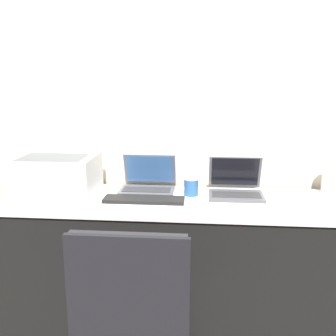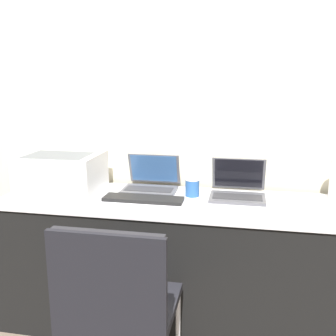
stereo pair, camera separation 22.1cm
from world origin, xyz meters
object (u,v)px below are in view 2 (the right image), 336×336
(chair, at_px, (117,299))
(laptop_left, at_px, (151,182))
(printer, at_px, (61,171))
(external_keyboard, at_px, (143,199))
(laptop_right, at_px, (238,189))
(coffee_cup, at_px, (192,187))

(chair, bearing_deg, laptop_left, 93.83)
(printer, relative_size, external_keyboard, 1.05)
(laptop_left, xyz_separation_m, laptop_right, (0.53, -0.05, 0.00))
(external_keyboard, relative_size, chair, 0.51)
(external_keyboard, bearing_deg, laptop_right, 18.57)
(external_keyboard, bearing_deg, laptop_left, 92.21)
(printer, height_order, coffee_cup, printer)
(printer, height_order, chair, printer)
(laptop_left, relative_size, laptop_right, 1.04)
(laptop_right, relative_size, external_keyboard, 0.69)
(coffee_cup, bearing_deg, laptop_left, 161.98)
(chair, bearing_deg, laptop_right, 60.22)
(printer, xyz_separation_m, laptop_left, (0.53, 0.12, -0.07))
(laptop_left, xyz_separation_m, chair, (0.06, -0.88, -0.27))
(external_keyboard, bearing_deg, chair, -85.60)
(laptop_left, xyz_separation_m, external_keyboard, (0.01, -0.23, -0.04))
(laptop_left, bearing_deg, coffee_cup, -18.02)
(laptop_left, bearing_deg, laptop_right, -5.78)
(laptop_left, distance_m, coffee_cup, 0.28)
(laptop_right, relative_size, chair, 0.35)
(laptop_right, distance_m, coffee_cup, 0.26)
(printer, relative_size, laptop_right, 1.51)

